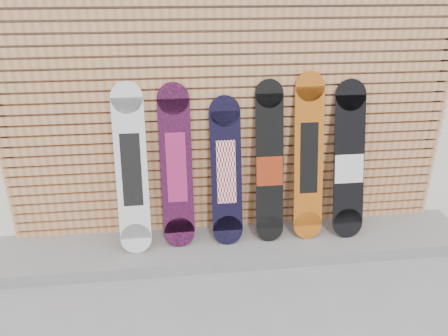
{
  "coord_description": "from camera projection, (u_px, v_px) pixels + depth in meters",
  "views": [
    {
      "loc": [
        -0.67,
        -2.86,
        2.47
      ],
      "look_at": [
        -0.24,
        0.75,
        0.85
      ],
      "focal_mm": 35.0,
      "sensor_mm": 36.0,
      "label": 1
    }
  ],
  "objects": [
    {
      "name": "snowboard_4",
      "position": [
        309.0,
        158.0,
        4.07
      ],
      "size": [
        0.28,
        0.35,
        1.56
      ],
      "color": "#AE5412",
      "rests_on": "concrete_step"
    },
    {
      "name": "building",
      "position": [
        253.0,
        26.0,
        6.17
      ],
      "size": [
        12.0,
        5.0,
        3.6
      ],
      "primitive_type": "cube",
      "color": "white",
      "rests_on": "ground"
    },
    {
      "name": "snowboard_2",
      "position": [
        226.0,
        172.0,
        4.02
      ],
      "size": [
        0.29,
        0.36,
        1.37
      ],
      "color": "black",
      "rests_on": "concrete_step"
    },
    {
      "name": "concrete_step",
      "position": [
        234.0,
        244.0,
        4.25
      ],
      "size": [
        4.6,
        0.7,
        0.12
      ],
      "primitive_type": "cube",
      "color": "slate",
      "rests_on": "ground"
    },
    {
      "name": "snowboard_0",
      "position": [
        132.0,
        170.0,
        3.88
      ],
      "size": [
        0.28,
        0.4,
        1.52
      ],
      "color": "silver",
      "rests_on": "concrete_step"
    },
    {
      "name": "slat_wall",
      "position": [
        231.0,
        123.0,
        4.05
      ],
      "size": [
        4.26,
        0.08,
        2.29
      ],
      "color": "tan",
      "rests_on": "ground"
    },
    {
      "name": "ground",
      "position": [
        263.0,
        295.0,
        3.67
      ],
      "size": [
        80.0,
        80.0,
        0.0
      ],
      "primitive_type": "plane",
      "color": "gray",
      "rests_on": "ground"
    },
    {
      "name": "snowboard_5",
      "position": [
        349.0,
        162.0,
        4.12
      ],
      "size": [
        0.3,
        0.37,
        1.48
      ],
      "color": "black",
      "rests_on": "concrete_step"
    },
    {
      "name": "snowboard_1",
      "position": [
        176.0,
        167.0,
        3.95
      ],
      "size": [
        0.29,
        0.34,
        1.5
      ],
      "color": "black",
      "rests_on": "concrete_step"
    },
    {
      "name": "snowboard_3",
      "position": [
        269.0,
        164.0,
        4.04
      ],
      "size": [
        0.26,
        0.35,
        1.5
      ],
      "color": "black",
      "rests_on": "concrete_step"
    }
  ]
}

